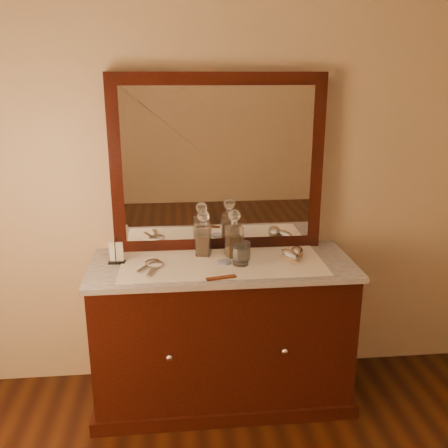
% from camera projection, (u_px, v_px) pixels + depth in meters
% --- Properties ---
extents(room_shell, '(8.50, 9.00, 2.80)m').
position_uv_depth(room_shell, '(361.00, 409.00, 0.68)').
color(room_shell, black).
rests_on(room_shell, ground).
extents(dresser_cabinet, '(1.40, 0.55, 0.82)m').
position_uv_depth(dresser_cabinet, '(222.00, 334.00, 2.83)').
color(dresser_cabinet, black).
rests_on(dresser_cabinet, floor).
extents(dresser_plinth, '(1.46, 0.59, 0.08)m').
position_uv_depth(dresser_plinth, '(222.00, 389.00, 2.94)').
color(dresser_plinth, black).
rests_on(dresser_plinth, floor).
extents(knob_left, '(0.04, 0.04, 0.04)m').
position_uv_depth(knob_left, '(169.00, 358.00, 2.52)').
color(knob_left, silver).
rests_on(knob_left, dresser_cabinet).
extents(knob_right, '(0.04, 0.04, 0.04)m').
position_uv_depth(knob_right, '(285.00, 351.00, 2.58)').
color(knob_right, silver).
rests_on(knob_right, dresser_cabinet).
extents(marble_top, '(1.44, 0.59, 0.03)m').
position_uv_depth(marble_top, '(222.00, 265.00, 2.70)').
color(marble_top, silver).
rests_on(marble_top, dresser_cabinet).
extents(mirror_frame, '(1.20, 0.08, 1.00)m').
position_uv_depth(mirror_frame, '(218.00, 164.00, 2.79)').
color(mirror_frame, black).
rests_on(mirror_frame, marble_top).
extents(mirror_glass, '(1.06, 0.01, 0.86)m').
position_uv_depth(mirror_glass, '(218.00, 165.00, 2.75)').
color(mirror_glass, white).
rests_on(mirror_glass, marble_top).
extents(lace_runner, '(1.10, 0.45, 0.00)m').
position_uv_depth(lace_runner, '(223.00, 263.00, 2.68)').
color(lace_runner, beige).
rests_on(lace_runner, marble_top).
extents(pin_dish, '(0.10, 0.10, 0.01)m').
position_uv_depth(pin_dish, '(224.00, 262.00, 2.67)').
color(pin_dish, white).
rests_on(pin_dish, lace_runner).
extents(comb, '(0.16, 0.06, 0.01)m').
position_uv_depth(comb, '(221.00, 278.00, 2.48)').
color(comb, brown).
rests_on(comb, lace_runner).
extents(napkin_rack, '(0.09, 0.06, 0.14)m').
position_uv_depth(napkin_rack, '(116.00, 253.00, 2.68)').
color(napkin_rack, black).
rests_on(napkin_rack, marble_top).
extents(decanter_left, '(0.10, 0.10, 0.26)m').
position_uv_depth(decanter_left, '(204.00, 238.00, 2.77)').
color(decanter_left, brown).
rests_on(decanter_left, lace_runner).
extents(decanter_right, '(0.10, 0.10, 0.27)m').
position_uv_depth(decanter_right, '(234.00, 238.00, 2.75)').
color(decanter_right, brown).
rests_on(decanter_right, lace_runner).
extents(brush_near, '(0.11, 0.18, 0.05)m').
position_uv_depth(brush_near, '(290.00, 256.00, 2.72)').
color(brush_near, '#997D5E').
rests_on(brush_near, lace_runner).
extents(brush_far, '(0.10, 0.16, 0.04)m').
position_uv_depth(brush_far, '(297.00, 252.00, 2.78)').
color(brush_far, '#997D5E').
rests_on(brush_far, lace_runner).
extents(hand_mirror_outer, '(0.14, 0.20, 0.02)m').
position_uv_depth(hand_mirror_outer, '(151.00, 263.00, 2.65)').
color(hand_mirror_outer, silver).
rests_on(hand_mirror_outer, lace_runner).
extents(hand_mirror_inner, '(0.10, 0.22, 0.02)m').
position_uv_depth(hand_mirror_inner, '(155.00, 266.00, 2.62)').
color(hand_mirror_inner, silver).
rests_on(hand_mirror_inner, lace_runner).
extents(tumblers, '(0.11, 0.17, 0.10)m').
position_uv_depth(tumblers, '(242.00, 253.00, 2.69)').
color(tumblers, white).
rests_on(tumblers, lace_runner).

